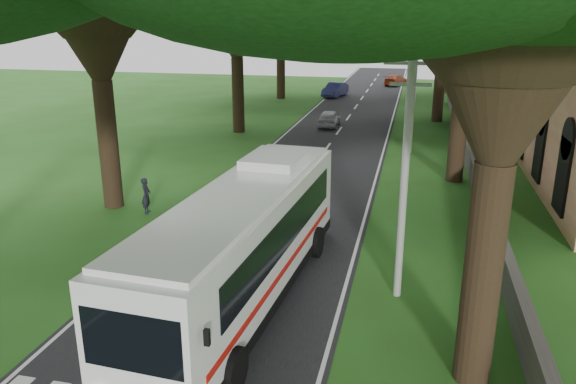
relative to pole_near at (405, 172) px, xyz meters
name	(u,v)px	position (x,y,z in m)	size (l,w,h in m)	color
road	(324,152)	(-5.50, 19.00, -4.17)	(8.00, 120.00, 0.04)	black
property_wall	(468,154)	(3.50, 18.00, -3.58)	(0.35, 50.00, 1.20)	#383533
pole_near	(405,172)	(0.00, 0.00, 0.00)	(1.60, 0.24, 8.00)	gray
pole_mid	(414,89)	(0.00, 20.00, 0.00)	(1.60, 0.24, 8.00)	gray
pole_far	(417,63)	(0.00, 40.00, 0.00)	(1.60, 0.24, 8.00)	gray
coach_bus	(244,242)	(-4.70, -1.44, -2.16)	(3.64, 12.85, 3.75)	white
distant_car_a	(329,118)	(-6.53, 27.58, -3.49)	(1.57, 3.89, 1.33)	#9F9FA3
distant_car_b	(335,90)	(-8.50, 44.45, -3.40)	(1.59, 4.57, 1.50)	navy
distant_car_c	(396,80)	(-2.50, 56.12, -3.49)	(1.84, 4.52, 1.31)	#A03817
pedestrian	(146,196)	(-11.52, 5.47, -3.35)	(0.61, 0.40, 1.66)	black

